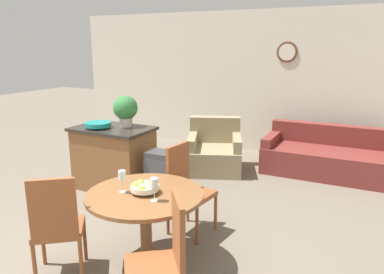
% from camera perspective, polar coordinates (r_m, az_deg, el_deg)
% --- Properties ---
extents(wall_back, '(8.00, 0.09, 2.70)m').
position_cam_1_polar(wall_back, '(7.42, 9.38, 8.25)').
color(wall_back, silver).
rests_on(wall_back, ground_plane).
extents(dining_table, '(1.09, 1.09, 0.74)m').
position_cam_1_polar(dining_table, '(3.56, -7.12, -10.94)').
color(dining_table, brown).
rests_on(dining_table, ground_plane).
extents(dining_chair_near_left, '(0.59, 0.59, 1.00)m').
position_cam_1_polar(dining_chair_near_left, '(3.55, -19.90, -12.30)').
color(dining_chair_near_left, brown).
rests_on(dining_chair_near_left, ground_plane).
extents(dining_chair_near_right, '(0.59, 0.59, 1.00)m').
position_cam_1_polar(dining_chair_near_right, '(2.90, -4.31, -17.69)').
color(dining_chair_near_right, brown).
rests_on(dining_chair_near_right, ground_plane).
extents(dining_chair_far_side, '(0.47, 0.47, 1.00)m').
position_cam_1_polar(dining_chair_far_side, '(4.18, -0.92, -7.37)').
color(dining_chair_far_side, brown).
rests_on(dining_chair_far_side, ground_plane).
extents(fruit_bowl, '(0.26, 0.26, 0.11)m').
position_cam_1_polar(fruit_bowl, '(3.48, -7.25, -7.60)').
color(fruit_bowl, silver).
rests_on(fruit_bowl, dining_table).
extents(wine_glass_left, '(0.07, 0.07, 0.21)m').
position_cam_1_polar(wine_glass_left, '(3.49, -10.61, -5.92)').
color(wine_glass_left, silver).
rests_on(wine_glass_left, dining_table).
extents(wine_glass_right, '(0.07, 0.07, 0.21)m').
position_cam_1_polar(wine_glass_right, '(3.27, -5.78, -7.15)').
color(wine_glass_right, silver).
rests_on(wine_glass_right, dining_table).
extents(kitchen_island, '(1.12, 0.73, 0.91)m').
position_cam_1_polar(kitchen_island, '(5.56, -11.80, -3.13)').
color(kitchen_island, brown).
rests_on(kitchen_island, ground_plane).
extents(teal_bowl, '(0.37, 0.37, 0.08)m').
position_cam_1_polar(teal_bowl, '(5.45, -14.13, 1.87)').
color(teal_bowl, teal).
rests_on(teal_bowl, kitchen_island).
extents(potted_plant, '(0.35, 0.35, 0.45)m').
position_cam_1_polar(potted_plant, '(5.42, -10.10, 4.20)').
color(potted_plant, beige).
rests_on(potted_plant, kitchen_island).
extents(trash_bin, '(0.34, 0.30, 0.68)m').
position_cam_1_polar(trash_bin, '(5.09, -4.79, -5.95)').
color(trash_bin, '#47474C').
rests_on(trash_bin, ground_plane).
extents(couch, '(2.07, 0.98, 0.76)m').
position_cam_1_polar(couch, '(6.49, 20.26, -2.99)').
color(couch, maroon).
rests_on(couch, ground_plane).
extents(armchair, '(1.16, 1.21, 0.84)m').
position_cam_1_polar(armchair, '(6.33, 3.43, -2.39)').
color(armchair, '#998966').
rests_on(armchair, ground_plane).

